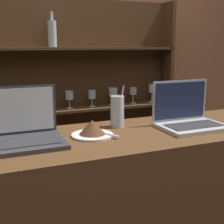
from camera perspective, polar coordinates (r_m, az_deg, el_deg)
name	(u,v)px	position (r m, az deg, el deg)	size (l,w,h in m)	color
back_wall	(64,62)	(2.45, -8.72, 8.94)	(7.00, 0.06, 2.70)	brown
back_shelf	(77,114)	(2.45, -6.38, -0.29)	(1.54, 0.18, 1.82)	#472D19
laptop_near	(22,132)	(1.33, -16.06, -3.51)	(0.32, 0.25, 0.23)	#333338
laptop_far	(188,117)	(1.57, 13.75, -0.93)	(0.32, 0.23, 0.22)	#ADADB2
cake_plate	(92,129)	(1.38, -3.63, -3.19)	(0.19, 0.19, 0.07)	silver
water_glass	(118,111)	(1.52, 1.13, 0.11)	(0.07, 0.07, 0.20)	silver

